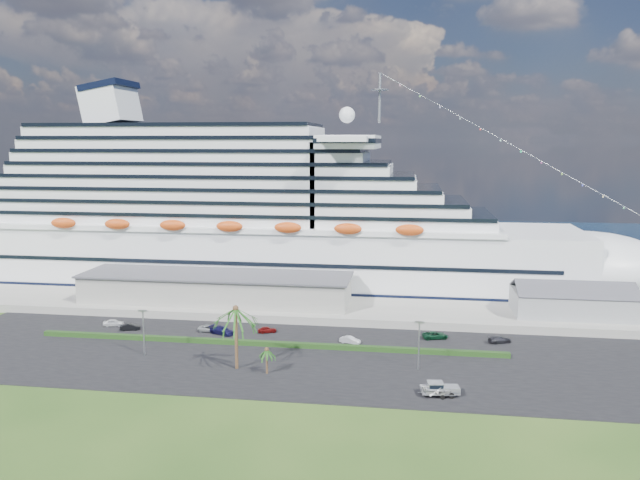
% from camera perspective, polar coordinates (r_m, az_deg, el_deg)
% --- Properties ---
extents(ground, '(420.00, 420.00, 0.00)m').
position_cam_1_polar(ground, '(101.31, -2.66, -12.79)').
color(ground, '#244517').
rests_on(ground, ground).
extents(asphalt_lot, '(140.00, 38.00, 0.12)m').
position_cam_1_polar(asphalt_lot, '(111.40, -1.56, -10.69)').
color(asphalt_lot, black).
rests_on(asphalt_lot, ground).
extents(wharf, '(240.00, 20.00, 1.80)m').
position_cam_1_polar(wharf, '(138.49, 0.51, -6.34)').
color(wharf, gray).
rests_on(wharf, ground).
extents(water, '(420.00, 160.00, 0.02)m').
position_cam_1_polar(water, '(226.17, 3.62, -0.54)').
color(water, black).
rests_on(water, ground).
extents(cruise_ship, '(191.00, 38.00, 54.00)m').
position_cam_1_polar(cruise_ship, '(162.59, -5.86, 1.60)').
color(cruise_ship, silver).
rests_on(cruise_ship, ground).
extents(terminal_building, '(61.00, 15.00, 6.30)m').
position_cam_1_polar(terminal_building, '(142.92, -9.49, -4.28)').
color(terminal_building, gray).
rests_on(terminal_building, wharf).
extents(port_shed, '(24.00, 12.31, 7.37)m').
position_cam_1_polar(port_shed, '(140.53, 22.11, -5.32)').
color(port_shed, gray).
rests_on(port_shed, wharf).
extents(hedge, '(88.00, 1.10, 0.90)m').
position_cam_1_polar(hedge, '(117.41, -5.04, -9.41)').
color(hedge, black).
rests_on(hedge, asphalt_lot).
extents(lamp_post_left, '(1.60, 0.35, 8.27)m').
position_cam_1_polar(lamp_post_left, '(115.03, -15.84, -7.63)').
color(lamp_post_left, gray).
rests_on(lamp_post_left, asphalt_lot).
extents(lamp_post_right, '(1.60, 0.35, 8.27)m').
position_cam_1_polar(lamp_post_right, '(105.37, 9.05, -8.93)').
color(lamp_post_right, gray).
rests_on(lamp_post_right, asphalt_lot).
extents(palm_tall, '(8.82, 8.82, 11.13)m').
position_cam_1_polar(palm_tall, '(104.27, -7.71, -6.88)').
color(palm_tall, '#47301E').
rests_on(palm_tall, ground).
extents(palm_short, '(3.53, 3.53, 4.56)m').
position_cam_1_polar(palm_short, '(103.21, -4.90, -10.22)').
color(palm_short, '#47301E').
rests_on(palm_short, ground).
extents(parked_car_0, '(4.34, 2.41, 1.40)m').
position_cam_1_polar(parked_car_0, '(135.60, -18.35, -7.19)').
color(parked_car_0, silver).
rests_on(parked_car_0, asphalt_lot).
extents(parked_car_1, '(4.23, 2.59, 1.32)m').
position_cam_1_polar(parked_car_1, '(131.84, -16.96, -7.60)').
color(parked_car_1, black).
rests_on(parked_car_1, asphalt_lot).
extents(parked_car_2, '(4.60, 2.13, 1.28)m').
position_cam_1_polar(parked_car_2, '(127.12, -10.05, -7.97)').
color(parked_car_2, '#94989C').
rests_on(parked_car_2, asphalt_lot).
extents(parked_car_3, '(5.72, 3.99, 1.54)m').
position_cam_1_polar(parked_car_3, '(125.12, -8.95, -8.16)').
color(parked_car_3, '#12113D').
rests_on(parked_car_3, asphalt_lot).
extents(parked_car_4, '(3.98, 2.74, 1.26)m').
position_cam_1_polar(parked_car_4, '(124.98, -4.86, -8.16)').
color(parked_car_4, '#620D0D').
rests_on(parked_car_4, asphalt_lot).
extents(parked_car_5, '(4.17, 2.60, 1.30)m').
position_cam_1_polar(parked_car_5, '(118.37, 2.77, -9.12)').
color(parked_car_5, silver).
rests_on(parked_car_5, asphalt_lot).
extents(parked_car_6, '(5.38, 3.53, 1.38)m').
position_cam_1_polar(parked_car_6, '(122.92, 10.48, -8.56)').
color(parked_car_6, '#0D351F').
rests_on(parked_car_6, asphalt_lot).
extents(parked_car_7, '(4.71, 3.26, 1.27)m').
position_cam_1_polar(parked_car_7, '(123.31, 16.08, -8.74)').
color(parked_car_7, black).
rests_on(parked_car_7, asphalt_lot).
extents(pickup_truck, '(5.98, 2.93, 2.01)m').
position_cam_1_polar(pickup_truck, '(97.14, 10.86, -13.16)').
color(pickup_truck, black).
rests_on(pickup_truck, asphalt_lot).
extents(boat_trailer, '(5.97, 4.22, 1.67)m').
position_cam_1_polar(boat_trailer, '(96.60, 10.89, -13.29)').
color(boat_trailer, gray).
rests_on(boat_trailer, asphalt_lot).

